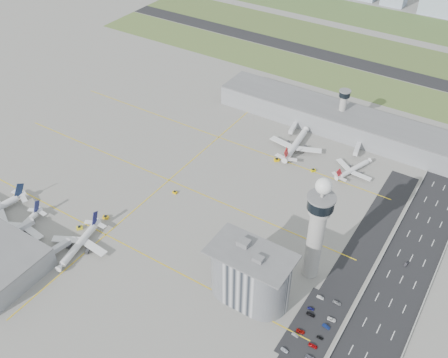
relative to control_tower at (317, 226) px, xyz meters
The scene contains 45 objects.
ground 80.47m from the control_tower, behind, with size 1000.00×1000.00×0.00m, color gray.
grass_strip_0 238.28m from the control_tower, 112.98° to the left, with size 480.00×50.00×0.08m, color #526931.
grass_strip_1 308.14m from the control_tower, 107.49° to the left, with size 480.00×60.00×0.08m, color #4E6530.
grass_strip_2 384.80m from the control_tower, 103.89° to the left, with size 480.00×70.00×0.08m, color #3B5528.
runway 272.40m from the control_tower, 109.91° to the left, with size 480.00×22.00×0.10m, color black.
highway 56.01m from the control_tower, 10.54° to the right, with size 28.00×500.00×0.10m, color black.
barrier_left 45.73m from the control_tower, 15.42° to the right, with size 0.60×500.00×1.20m, color #9E9E99.
barrier_right 67.08m from the control_tower, ahead, with size 0.60×500.00×1.20m, color #9E9E99.
landside_road 43.28m from the control_tower, 45.00° to the right, with size 18.00×260.00×0.08m, color black.
parking_lot 48.79m from the control_tower, 61.93° to the right, with size 20.00×44.00×0.10m, color black.
taxiway_line_h_0 123.35m from the control_tower, 161.26° to the right, with size 260.00×0.60×0.01m, color yellow.
taxiway_line_h_1 119.40m from the control_tower, 168.89° to the left, with size 260.00×0.60×0.01m, color yellow.
taxiway_line_h_2 143.16m from the control_tower, 143.79° to the left, with size 260.00×0.60×0.01m, color yellow.
taxiway_line_v 119.40m from the control_tower, 168.89° to the left, with size 0.60×260.00×0.01m, color yellow.
control_tower is the anchor object (origin of this frame).
secondary_tower 148.97m from the control_tower, 106.48° to the left, with size 8.60×8.60×31.90m.
admin_building 41.10m from the control_tower, 123.70° to the right, with size 42.00×24.00×33.50m.
terminal_pier 146.15m from the control_tower, 102.88° to the left, with size 210.00×32.00×15.80m.
airplane_near_b 169.99m from the control_tower, 157.55° to the right, with size 38.09×32.38×10.67m, color white, non-canonical shape.
airplane_near_c 131.99m from the control_tower, 155.06° to the right, with size 41.48×35.26×11.62m, color white, non-canonical shape.
airplane_far_a 119.27m from the control_tower, 120.05° to the left, with size 45.87×38.99×12.84m, color white, non-canonical shape.
airplane_far_b 101.51m from the control_tower, 97.53° to the left, with size 34.57×29.38×9.68m, color white, non-canonical shape.
jet_bridge_near_1 172.69m from the control_tower, 156.00° to the right, with size 14.00×3.00×5.70m, color silver, non-canonical shape.
jet_bridge_near_2 146.36m from the control_tower, 151.10° to the right, with size 14.00×3.00×5.70m, color silver, non-canonical shape.
jet_bridge_far_0 145.99m from the control_tower, 119.45° to the left, with size 14.00×3.00×5.70m, color silver, non-canonical shape.
jet_bridge_far_1 129.66m from the control_tower, 99.16° to the left, with size 14.00×3.00×5.70m, color silver, non-canonical shape.
tug_0 193.15m from the control_tower, 167.29° to the right, with size 2.03×2.95×1.72m, color #F0A509, non-canonical shape.
tug_1 139.43m from the control_tower, 161.61° to the right, with size 2.43×3.53×2.05m, color yellow, non-canonical shape.
tug_2 129.39m from the control_tower, 167.19° to the right, with size 2.37×3.44×2.00m, color gold, non-canonical shape.
tug_3 107.26m from the control_tower, behind, with size 1.95×2.84×1.65m, color #E4AB00, non-canonical shape.
tug_4 106.30m from the control_tower, 128.14° to the left, with size 2.42×3.52×2.05m, color #F0B900, non-canonical shape.
tug_5 96.05m from the control_tower, 113.61° to the left, with size 2.13×3.10×1.80m, color #D3BF00, non-canonical shape.
car_lot_0 60.85m from the control_tower, 78.22° to the right, with size 1.55×3.85×1.31m, color silver.
car_lot_1 53.29m from the control_tower, 74.61° to the right, with size 1.22×3.51×1.16m, color #979899.
car_lot_2 51.30m from the control_tower, 71.58° to the right, with size 1.95×4.24×1.18m, color #970E09.
car_lot_3 43.96m from the control_tower, 63.80° to the right, with size 1.76×4.34×1.26m, color black.
car_lot_4 41.84m from the control_tower, 63.52° to the right, with size 1.38×3.44×1.17m, color navy.
car_lot_5 38.45m from the control_tower, 46.67° to the right, with size 1.31×3.74×1.23m, color silver.
car_lot_6 61.80m from the control_tower, 64.76° to the right, with size 2.10×4.55×1.26m, color slate.
car_lot_7 56.55m from the control_tower, 62.98° to the right, with size 1.75×4.30×1.25m, color #A5070A.
car_lot_8 53.01m from the control_tower, 58.02° to the right, with size 1.29×3.20×1.09m, color black.
car_lot_9 48.58m from the control_tower, 51.63° to the right, with size 1.39×3.98×1.31m, color navy.
car_lot_10 46.24m from the control_tower, 44.72° to the right, with size 2.01×4.35×1.21m, color white.
car_lot_11 41.41m from the control_tower, 28.57° to the right, with size 1.74×4.27×1.24m, color gray.
car_hw_1 63.71m from the control_tower, 38.68° to the left, with size 1.31×3.76×1.24m, color #242328.
Camera 1 is at (128.77, -165.55, 207.19)m, focal length 40.00 mm.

